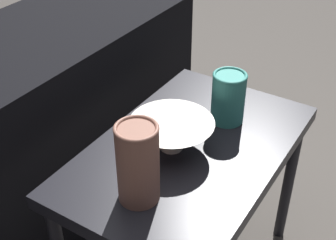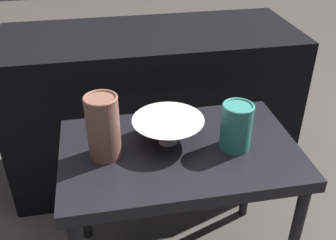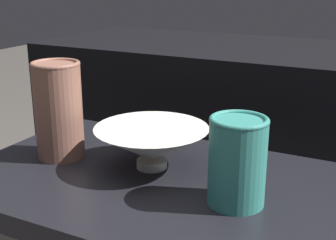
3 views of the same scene
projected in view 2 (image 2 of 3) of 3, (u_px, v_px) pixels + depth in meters
The scene contains 5 objects.
table at pixel (179, 164), 1.26m from camera, with size 0.74×0.47×0.54m.
couch_backdrop at pixel (152, 106), 1.83m from camera, with size 1.26×0.50×0.71m.
bowl at pixel (168, 129), 1.23m from camera, with size 0.23×0.23×0.08m.
vase_textured_left at pixel (103, 126), 1.14m from camera, with size 0.10×0.10×0.20m.
vase_colorful_right at pixel (236, 126), 1.19m from camera, with size 0.10×0.10×0.15m.
Camera 2 is at (-0.22, -0.97, 1.26)m, focal length 42.00 mm.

